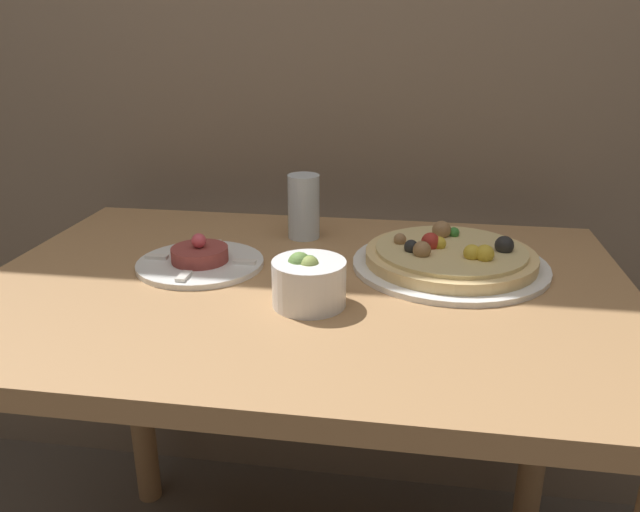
% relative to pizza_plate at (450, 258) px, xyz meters
% --- Properties ---
extents(dining_table, '(1.08, 0.75, 0.78)m').
position_rel_pizza_plate_xyz_m(dining_table, '(-0.24, -0.10, -0.14)').
color(dining_table, '#AD7F51').
rests_on(dining_table, ground_plane).
extents(pizza_plate, '(0.34, 0.34, 0.06)m').
position_rel_pizza_plate_xyz_m(pizza_plate, '(0.00, 0.00, 0.00)').
color(pizza_plate, white).
rests_on(pizza_plate, dining_table).
extents(tartare_plate, '(0.22, 0.22, 0.06)m').
position_rel_pizza_plate_xyz_m(tartare_plate, '(-0.44, -0.06, -0.01)').
color(tartare_plate, white).
rests_on(tartare_plate, dining_table).
extents(small_bowl, '(0.11, 0.11, 0.08)m').
position_rel_pizza_plate_xyz_m(small_bowl, '(-0.22, -0.19, 0.02)').
color(small_bowl, white).
rests_on(small_bowl, dining_table).
extents(drinking_glass, '(0.06, 0.06, 0.13)m').
position_rel_pizza_plate_xyz_m(drinking_glass, '(-0.28, 0.13, 0.05)').
color(drinking_glass, silver).
rests_on(drinking_glass, dining_table).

